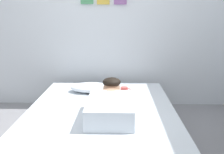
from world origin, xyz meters
TOP-DOWN VIEW (x-y plane):
  - ground_plane at (0.00, 0.00)m, footprint 11.69×11.69m
  - back_wall at (-0.00, 1.44)m, footprint 3.85×0.12m
  - bed at (0.04, 0.20)m, footprint 1.55×2.05m
  - pillow at (-0.13, 0.76)m, footprint 0.52×0.32m
  - person_lying at (0.14, 0.03)m, footprint 0.43×0.92m
  - coffee_cup at (0.29, 0.71)m, footprint 0.12×0.09m
  - cell_phone at (0.10, -0.20)m, footprint 0.07×0.14m

SIDE VIEW (x-z plane):
  - ground_plane at x=0.00m, z-range 0.00..0.00m
  - bed at x=0.04m, z-range 0.00..0.38m
  - cell_phone at x=0.10m, z-range 0.38..0.39m
  - coffee_cup at x=0.29m, z-range 0.38..0.45m
  - pillow at x=-0.13m, z-range 0.38..0.49m
  - person_lying at x=0.14m, z-range 0.35..0.62m
  - back_wall at x=0.00m, z-range 0.00..2.50m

